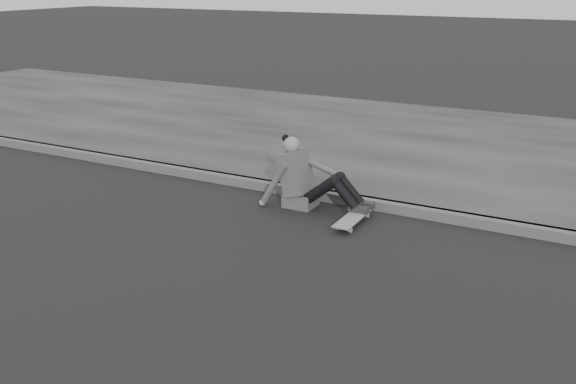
% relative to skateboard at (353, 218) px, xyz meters
% --- Properties ---
extents(ground, '(80.00, 80.00, 0.00)m').
position_rel_skateboard_xyz_m(ground, '(-0.91, -1.99, -0.07)').
color(ground, black).
rests_on(ground, ground).
extents(curb, '(24.00, 0.16, 0.12)m').
position_rel_skateboard_xyz_m(curb, '(-0.91, 0.59, -0.01)').
color(curb, '#505050').
rests_on(curb, ground).
extents(sidewalk, '(24.00, 6.00, 0.12)m').
position_rel_skateboard_xyz_m(sidewalk, '(-0.91, 3.61, -0.01)').
color(sidewalk, '#323232').
rests_on(sidewalk, ground).
extents(skateboard, '(0.20, 0.78, 0.09)m').
position_rel_skateboard_xyz_m(skateboard, '(0.00, 0.00, 0.00)').
color(skateboard, '#9C9C97').
rests_on(skateboard, ground).
extents(seated_woman, '(1.38, 0.46, 0.88)m').
position_rel_skateboard_xyz_m(seated_woman, '(-0.73, 0.25, 0.29)').
color(seated_woman, '#4C4C4F').
rests_on(seated_woman, ground).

